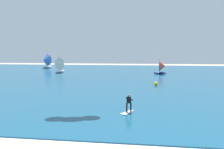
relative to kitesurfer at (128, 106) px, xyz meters
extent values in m
cube|color=navy|center=(-2.60, 37.56, -0.65)|extent=(160.00, 90.00, 0.10)
cube|color=white|center=(-2.69, -6.98, -0.70)|extent=(79.27, 1.39, 0.01)
cube|color=white|center=(0.07, 0.18, -0.58)|extent=(0.95, 1.46, 0.05)
cylinder|color=black|center=(-0.11, 0.06, -0.15)|extent=(0.14, 0.14, 0.80)
cylinder|color=black|center=(0.25, 0.30, -0.15)|extent=(0.14, 0.14, 0.80)
cube|color=black|center=(0.07, 0.18, 0.55)|extent=(0.42, 0.34, 0.60)
sphere|color=#9E7051|center=(0.07, 0.18, 0.96)|extent=(0.22, 0.22, 0.22)
cylinder|color=black|center=(-0.10, 0.34, 0.60)|extent=(0.28, 0.50, 0.39)
cylinder|color=black|center=(0.31, 0.17, 0.60)|extent=(0.28, 0.50, 0.39)
ellipsoid|color=white|center=(-0.29, -0.70, -0.56)|extent=(0.88, 0.82, 0.08)
ellipsoid|color=navy|center=(5.21, 40.03, -0.29)|extent=(3.46, 1.61, 0.62)
cylinder|color=silver|center=(5.06, 40.06, 1.68)|extent=(0.10, 0.10, 3.33)
cone|color=#D84C3F|center=(5.78, 39.95, 1.52)|extent=(1.84, 2.97, 2.79)
ellipsoid|color=silver|center=(-21.89, 40.50, -0.24)|extent=(2.45, 4.13, 0.73)
cylinder|color=silver|center=(-21.94, 40.33, 2.09)|extent=(0.12, 0.12, 3.91)
cone|color=silver|center=(-21.69, 41.14, 1.89)|extent=(3.65, 2.62, 3.28)
ellipsoid|color=silver|center=(-33.11, 58.07, -0.17)|extent=(3.38, 4.86, 0.87)
cylinder|color=silver|center=(-33.02, 58.26, 2.57)|extent=(0.14, 0.14, 4.62)
cone|color=#3F72CC|center=(-33.45, 57.35, 2.34)|extent=(4.37, 3.46, 3.88)
sphere|color=yellow|center=(3.31, 18.31, -0.27)|extent=(0.66, 0.66, 0.66)
camera|label=1|loc=(1.59, -21.38, 4.93)|focal=37.69mm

